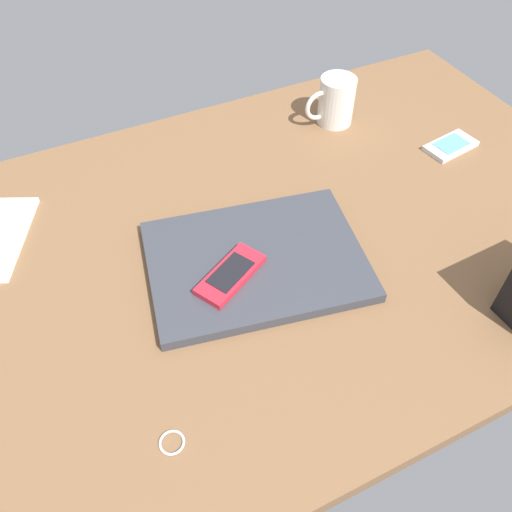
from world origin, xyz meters
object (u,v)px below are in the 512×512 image
object	(u,v)px
cell_phone_on_desk	(451,146)
key_ring	(172,442)
coffee_mug	(335,101)
cell_phone_on_laptop	(231,275)
laptop_closed	(256,261)

from	to	relation	value
cell_phone_on_desk	key_ring	bearing A→B (deg)	24.92
coffee_mug	cell_phone_on_laptop	bearing A→B (deg)	39.72
laptop_closed	cell_phone_on_desk	distance (cm)	48.39
cell_phone_on_laptop	coffee_mug	bearing A→B (deg)	-140.28
cell_phone_on_desk	coffee_mug	size ratio (longest dim) A/B	1.02
cell_phone_on_desk	coffee_mug	xyz separation A→B (cm)	(16.01, -17.62, 4.29)
laptop_closed	cell_phone_on_laptop	xyz separation A→B (cm)	(5.20, 2.04, 1.50)
cell_phone_on_laptop	cell_phone_on_desk	distance (cm)	53.95
coffee_mug	key_ring	world-z (taller)	coffee_mug
laptop_closed	cell_phone_on_desk	xyz separation A→B (cm)	(-47.22, -10.59, -0.40)
laptop_closed	cell_phone_on_laptop	bearing A→B (deg)	32.34
laptop_closed	cell_phone_on_laptop	distance (cm)	5.78
cell_phone_on_laptop	coffee_mug	xyz separation A→B (cm)	(-36.40, -30.25, 2.40)
coffee_mug	key_ring	bearing A→B (deg)	43.18
laptop_closed	coffee_mug	distance (cm)	42.25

